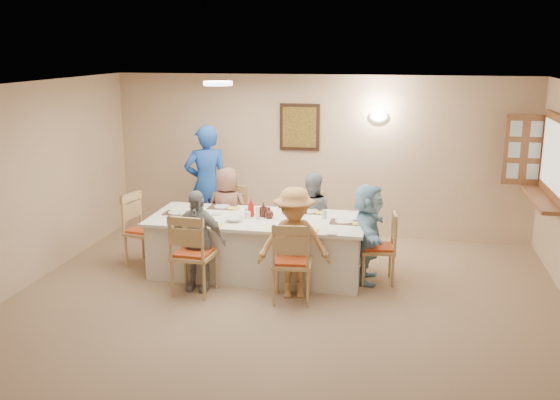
% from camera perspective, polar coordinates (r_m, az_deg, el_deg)
% --- Properties ---
extents(ground, '(7.00, 7.00, 0.00)m').
position_cam_1_polar(ground, '(6.80, -0.65, -11.54)').
color(ground, '#846B53').
extents(room_walls, '(7.00, 7.00, 7.00)m').
position_cam_1_polar(room_walls, '(6.29, -0.69, 1.01)').
color(room_walls, tan).
rests_on(room_walls, ground).
extents(wall_picture, '(0.62, 0.05, 0.72)m').
position_cam_1_polar(wall_picture, '(9.67, 1.80, 6.67)').
color(wall_picture, black).
rests_on(wall_picture, room_walls).
extents(wall_sconce, '(0.26, 0.09, 0.18)m').
position_cam_1_polar(wall_sconce, '(9.51, 9.01, 7.59)').
color(wall_sconce, white).
rests_on(wall_sconce, room_walls).
extents(ceiling_light, '(0.36, 0.36, 0.05)m').
position_cam_1_polar(ceiling_light, '(7.85, -5.69, 10.56)').
color(ceiling_light, white).
rests_on(ceiling_light, room_walls).
extents(serving_hatch, '(0.06, 1.50, 1.15)m').
position_cam_1_polar(serving_hatch, '(8.74, 23.92, 3.37)').
color(serving_hatch, '#9B6038').
rests_on(serving_hatch, room_walls).
extents(hatch_sill, '(0.30, 1.50, 0.05)m').
position_cam_1_polar(hatch_sill, '(8.82, 22.83, 0.06)').
color(hatch_sill, '#9B6038').
rests_on(hatch_sill, room_walls).
extents(shutter_door, '(0.55, 0.04, 1.00)m').
position_cam_1_polar(shutter_door, '(9.43, 21.41, 4.29)').
color(shutter_door, '#9B6038').
rests_on(shutter_door, room_walls).
extents(dining_table, '(2.79, 1.18, 0.76)m').
position_cam_1_polar(dining_table, '(8.18, -2.04, -4.19)').
color(dining_table, white).
rests_on(dining_table, ground).
extents(chair_back_left, '(0.53, 0.53, 0.96)m').
position_cam_1_polar(chair_back_left, '(9.03, -4.60, -1.80)').
color(chair_back_left, tan).
rests_on(chair_back_left, ground).
extents(chair_back_right, '(0.46, 0.46, 0.91)m').
position_cam_1_polar(chair_back_right, '(8.80, 2.96, -2.38)').
color(chair_back_right, tan).
rests_on(chair_back_right, ground).
extents(chair_front_left, '(0.52, 0.52, 1.02)m').
position_cam_1_polar(chair_front_left, '(7.57, -7.88, -4.80)').
color(chair_front_left, tan).
rests_on(chair_front_left, ground).
extents(chair_front_right, '(0.51, 0.51, 0.98)m').
position_cam_1_polar(chair_front_right, '(7.28, 1.13, -5.56)').
color(chair_front_right, tan).
rests_on(chair_front_right, ground).
extents(chair_left_end, '(0.56, 0.56, 1.01)m').
position_cam_1_polar(chair_left_end, '(8.61, -12.15, -2.70)').
color(chair_left_end, tan).
rests_on(chair_left_end, ground).
extents(chair_right_end, '(0.49, 0.49, 0.92)m').
position_cam_1_polar(chair_right_end, '(7.96, 8.92, -4.28)').
color(chair_right_end, tan).
rests_on(chair_right_end, ground).
extents(diner_back_left, '(0.66, 0.47, 1.27)m').
position_cam_1_polar(diner_back_left, '(8.88, -4.83, -1.04)').
color(diner_back_left, brown).
rests_on(diner_back_left, ground).
extents(diner_back_right, '(0.75, 0.66, 1.24)m').
position_cam_1_polar(diner_back_right, '(8.64, 2.85, -1.54)').
color(diner_back_right, gray).
rests_on(diner_back_right, ground).
extents(diner_front_left, '(0.77, 0.40, 1.25)m').
position_cam_1_polar(diner_front_left, '(7.64, -7.62, -3.69)').
color(diner_front_left, gray).
rests_on(diner_front_left, ground).
extents(diner_front_right, '(1.05, 0.82, 1.34)m').
position_cam_1_polar(diner_front_right, '(7.34, 1.30, -3.95)').
color(diner_front_right, tan).
rests_on(diner_front_right, ground).
extents(diner_right_end, '(1.20, 0.44, 1.27)m').
position_cam_1_polar(diner_right_end, '(7.91, 8.02, -3.02)').
color(diner_right_end, '#95CEED').
rests_on(diner_right_end, ground).
extents(caregiver, '(0.99, 0.94, 1.80)m').
position_cam_1_polar(caregiver, '(9.38, -6.72, 1.39)').
color(caregiver, '#1C4AB0').
rests_on(caregiver, ground).
extents(placemat_fl, '(0.34, 0.25, 0.01)m').
position_cam_1_polar(placemat_fl, '(7.84, -7.05, -2.17)').
color(placemat_fl, '#472B19').
rests_on(placemat_fl, dining_table).
extents(plate_fl, '(0.23, 0.23, 0.01)m').
position_cam_1_polar(plate_fl, '(7.83, -7.05, -2.10)').
color(plate_fl, white).
rests_on(plate_fl, dining_table).
extents(napkin_fl, '(0.15, 0.15, 0.01)m').
position_cam_1_polar(napkin_fl, '(7.73, -5.89, -2.30)').
color(napkin_fl, yellow).
rests_on(napkin_fl, dining_table).
extents(placemat_fr, '(0.34, 0.25, 0.01)m').
position_cam_1_polar(placemat_fr, '(7.56, 1.65, -2.68)').
color(placemat_fr, '#472B19').
rests_on(placemat_fr, dining_table).
extents(plate_fr, '(0.23, 0.23, 0.01)m').
position_cam_1_polar(plate_fr, '(7.55, 1.65, -2.61)').
color(plate_fr, white).
rests_on(plate_fr, dining_table).
extents(napkin_fr, '(0.15, 0.15, 0.01)m').
position_cam_1_polar(napkin_fr, '(7.48, 2.94, -2.81)').
color(napkin_fr, yellow).
rests_on(napkin_fr, dining_table).
extents(placemat_bl, '(0.37, 0.27, 0.01)m').
position_cam_1_polar(placemat_bl, '(8.61, -5.32, -0.66)').
color(placemat_bl, '#472B19').
rests_on(placemat_bl, dining_table).
extents(plate_bl, '(0.22, 0.22, 0.01)m').
position_cam_1_polar(plate_bl, '(8.61, -5.32, -0.59)').
color(plate_bl, white).
rests_on(plate_bl, dining_table).
extents(napkin_bl, '(0.14, 0.14, 0.01)m').
position_cam_1_polar(napkin_bl, '(8.51, -4.25, -0.75)').
color(napkin_bl, yellow).
rests_on(napkin_bl, dining_table).
extents(placemat_br, '(0.37, 0.27, 0.01)m').
position_cam_1_polar(placemat_br, '(8.35, 2.61, -1.06)').
color(placemat_br, '#472B19').
rests_on(placemat_br, dining_table).
extents(plate_br, '(0.26, 0.26, 0.02)m').
position_cam_1_polar(plate_br, '(8.35, 2.61, -0.99)').
color(plate_br, white).
rests_on(plate_br, dining_table).
extents(napkin_br, '(0.13, 0.13, 0.01)m').
position_cam_1_polar(napkin_br, '(8.28, 3.79, -1.16)').
color(napkin_br, yellow).
rests_on(napkin_br, dining_table).
extents(placemat_le, '(0.35, 0.26, 0.01)m').
position_cam_1_polar(placemat_le, '(8.38, -9.41, -1.19)').
color(placemat_le, '#472B19').
rests_on(placemat_le, dining_table).
extents(plate_le, '(0.23, 0.23, 0.01)m').
position_cam_1_polar(plate_le, '(8.38, -9.41, -1.13)').
color(plate_le, white).
rests_on(plate_le, dining_table).
extents(napkin_le, '(0.15, 0.15, 0.01)m').
position_cam_1_polar(napkin_le, '(8.27, -8.36, -1.30)').
color(napkin_le, yellow).
rests_on(napkin_le, dining_table).
extents(placemat_re, '(0.36, 0.26, 0.01)m').
position_cam_1_polar(placemat_re, '(7.89, 5.88, -2.02)').
color(placemat_re, '#472B19').
rests_on(placemat_re, dining_table).
extents(plate_re, '(0.23, 0.23, 0.01)m').
position_cam_1_polar(plate_re, '(7.89, 5.88, -1.95)').
color(plate_re, white).
rests_on(plate_re, dining_table).
extents(napkin_re, '(0.13, 0.13, 0.01)m').
position_cam_1_polar(napkin_re, '(7.83, 7.16, -2.13)').
color(napkin_re, yellow).
rests_on(napkin_re, dining_table).
extents(teacup_a, '(0.16, 0.16, 0.08)m').
position_cam_1_polar(teacup_a, '(7.97, -8.08, -1.65)').
color(teacup_a, white).
rests_on(teacup_a, dining_table).
extents(teacup_b, '(0.10, 0.10, 0.09)m').
position_cam_1_polar(teacup_b, '(8.50, 1.34, -0.51)').
color(teacup_b, white).
rests_on(teacup_b, dining_table).
extents(bowl_a, '(0.34, 0.34, 0.05)m').
position_cam_1_polar(bowl_a, '(7.91, -4.23, -1.77)').
color(bowl_a, white).
rests_on(bowl_a, dining_table).
extents(bowl_b, '(0.22, 0.22, 0.07)m').
position_cam_1_polar(bowl_b, '(8.24, 0.83, -1.03)').
color(bowl_b, white).
rests_on(bowl_b, dining_table).
extents(condiment_ketchup, '(0.15, 0.15, 0.24)m').
position_cam_1_polar(condiment_ketchup, '(8.10, -2.67, -0.71)').
color(condiment_ketchup, red).
rests_on(condiment_ketchup, dining_table).
extents(condiment_brown, '(0.14, 0.14, 0.19)m').
position_cam_1_polar(condiment_brown, '(8.09, -1.52, -0.89)').
color(condiment_brown, '#3E1710').
rests_on(condiment_brown, dining_table).
extents(condiment_malt, '(0.13, 0.13, 0.15)m').
position_cam_1_polar(condiment_malt, '(8.02, -0.99, -1.16)').
color(condiment_malt, '#3E1710').
rests_on(condiment_malt, dining_table).
extents(drinking_glass, '(0.07, 0.07, 0.10)m').
position_cam_1_polar(drinking_glass, '(8.13, -3.02, -1.10)').
color(drinking_glass, silver).
rests_on(drinking_glass, dining_table).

